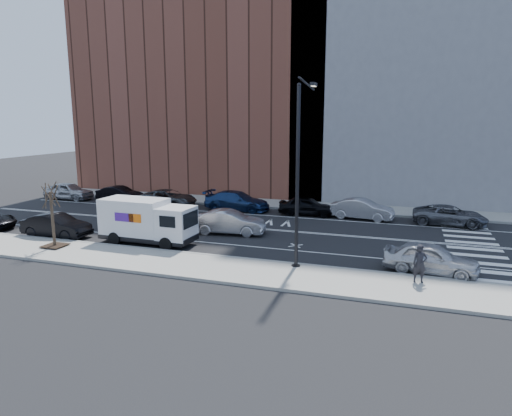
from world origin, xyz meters
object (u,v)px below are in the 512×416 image
Objects in this scene: far_parked_b at (120,194)px; driving_sedan at (229,222)px; near_parked_front at (431,258)px; pedestrian at (420,264)px; fedex_van at (147,221)px; far_parked_a at (69,191)px.

driving_sedan is (13.62, -7.64, 0.07)m from far_parked_b.
driving_sedan is 1.06× the size of near_parked_front.
far_parked_b is 0.91× the size of driving_sedan.
far_parked_b is 0.96× the size of near_parked_front.
pedestrian is at bearing -124.95° from driving_sedan.
pedestrian is (15.40, -2.29, -0.39)m from fedex_van.
near_parked_front is at bearing -112.81° from far_parked_b.
driving_sedan reaches higher than far_parked_b.
fedex_van is at bearing -137.50° from far_parked_b.
near_parked_front is (31.02, -11.29, -0.04)m from far_parked_a.
far_parked_a is at bearing 77.93° from near_parked_front.
fedex_van is 15.03m from far_parked_b.
far_parked_a is 20.19m from driving_sedan.
far_parked_a reaches higher than near_parked_front.
near_parked_front is (12.15, -4.09, -0.02)m from driving_sedan.
pedestrian is at bearing -113.20° from far_parked_a.
fedex_van is 1.34× the size of near_parked_front.
driving_sedan is at bearing 79.33° from near_parked_front.
driving_sedan is 12.82m from near_parked_front.
driving_sedan reaches higher than near_parked_front.
far_parked_a is 33.01m from near_parked_front.
far_parked_a is (-15.06, 10.92, -0.61)m from fedex_van.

